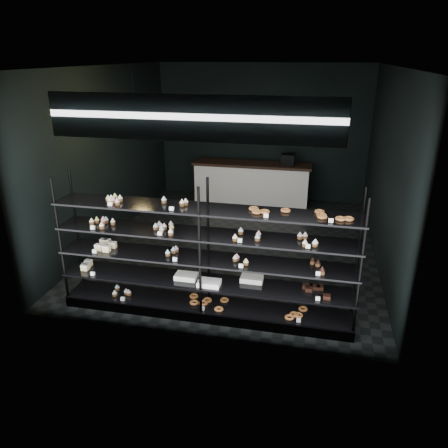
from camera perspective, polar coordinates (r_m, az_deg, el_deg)
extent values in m
cube|color=black|center=(8.35, 1.82, -2.55)|extent=(5.00, 6.00, 0.01)
cube|color=black|center=(7.63, 2.12, 19.91)|extent=(5.00, 6.00, 0.01)
cube|color=black|center=(10.74, 4.95, 11.74)|extent=(5.00, 0.01, 3.20)
cube|color=black|center=(5.04, -4.30, 0.45)|extent=(5.00, 0.01, 3.20)
cube|color=black|center=(8.63, -14.78, 8.72)|extent=(0.01, 6.00, 3.20)
cube|color=black|center=(7.79, 20.47, 6.75)|extent=(0.01, 6.00, 3.20)
cube|color=black|center=(6.21, -2.46, -11.11)|extent=(4.00, 0.50, 0.12)
cylinder|color=black|center=(6.35, -20.60, -2.34)|extent=(0.04, 0.04, 1.85)
cylinder|color=black|center=(6.69, -18.64, -0.88)|extent=(0.04, 0.04, 1.85)
cylinder|color=black|center=(5.57, -3.19, -4.27)|extent=(0.04, 0.04, 1.85)
cylinder|color=black|center=(5.96, -2.07, -2.47)|extent=(0.04, 0.04, 1.85)
cylinder|color=black|center=(5.43, 17.40, -6.01)|extent=(0.04, 0.04, 1.85)
cylinder|color=black|center=(5.83, 17.11, -4.05)|extent=(0.04, 0.04, 1.85)
cube|color=black|center=(6.16, -2.48, -10.41)|extent=(4.00, 0.50, 0.03)
cube|color=black|center=(5.98, -2.53, -7.56)|extent=(4.00, 0.50, 0.02)
cube|color=black|center=(5.82, -2.58, -4.55)|extent=(4.00, 0.50, 0.02)
cube|color=black|center=(5.68, -2.64, -1.37)|extent=(4.00, 0.50, 0.02)
cube|color=black|center=(5.55, -2.70, 1.96)|extent=(4.00, 0.50, 0.02)
cube|color=white|center=(5.82, -15.06, 2.54)|extent=(0.06, 0.04, 0.06)
cube|color=white|center=(5.49, -7.23, 2.00)|extent=(0.06, 0.04, 0.06)
cube|color=white|center=(5.23, 5.40, 1.06)|extent=(0.05, 0.04, 0.06)
cube|color=white|center=(5.20, 14.00, 0.39)|extent=(0.06, 0.04, 0.06)
cube|color=white|center=(6.03, -16.46, -0.50)|extent=(0.06, 0.04, 0.06)
cube|color=white|center=(5.66, -8.25, -1.26)|extent=(0.05, 0.04, 0.06)
cube|color=white|center=(5.39, 2.37, -2.20)|extent=(0.05, 0.04, 0.06)
cube|color=white|center=(5.33, 11.43, -2.95)|extent=(0.06, 0.04, 0.06)
cube|color=white|center=(6.20, -16.74, -3.44)|extent=(0.06, 0.04, 0.06)
cube|color=white|center=(5.74, -6.30, -4.64)|extent=(0.06, 0.04, 0.06)
cube|color=white|center=(5.55, 2.13, -5.50)|extent=(0.05, 0.04, 0.06)
cube|color=white|center=(5.48, 12.58, -6.39)|extent=(0.06, 0.04, 0.06)
cube|color=white|center=(6.38, -16.98, -6.23)|extent=(0.06, 0.04, 0.06)
cube|color=white|center=(5.65, 12.00, -9.51)|extent=(0.06, 0.04, 0.06)
cube|color=white|center=(6.37, -13.43, -9.48)|extent=(0.06, 0.04, 0.06)
cube|color=white|center=(5.99, -2.80, -11.00)|extent=(0.05, 0.04, 0.06)
cube|color=white|center=(5.83, 10.13, -12.34)|extent=(0.06, 0.04, 0.06)
cube|color=#0C1E40|center=(4.82, -4.41, 13.65)|extent=(3.20, 0.04, 0.45)
cube|color=white|center=(4.81, -4.48, 13.62)|extent=(3.30, 0.02, 0.50)
cylinder|color=black|center=(7.21, -11.83, 17.08)|extent=(0.01, 0.01, 0.56)
sphere|color=#FFC459|center=(7.25, -11.56, 13.52)|extent=(0.35, 0.35, 0.35)
cube|color=white|center=(10.53, 3.62, 5.22)|extent=(2.68, 0.60, 0.92)
cube|color=black|center=(10.41, 3.68, 7.81)|extent=(2.79, 0.65, 0.06)
cube|color=black|center=(10.28, 8.34, 8.35)|extent=(0.30, 0.30, 0.25)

